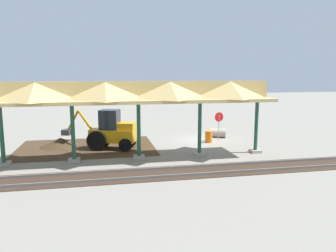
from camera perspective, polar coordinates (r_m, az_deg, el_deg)
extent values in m
plane|color=gray|center=(26.85, 5.89, -2.44)|extent=(120.00, 120.00, 0.00)
cube|color=#42301E|center=(24.73, -13.99, -3.66)|extent=(9.79, 7.00, 0.01)
cube|color=#9E998E|center=(23.31, 14.94, -4.24)|extent=(0.70, 0.70, 0.20)
cylinder|color=#1E4C38|center=(22.98, 15.11, -0.11)|extent=(0.24, 0.24, 3.60)
cube|color=#9E998E|center=(21.84, 5.47, -4.86)|extent=(0.70, 0.70, 0.20)
cylinder|color=#1E4C38|center=(21.50, 5.54, -0.46)|extent=(0.24, 0.24, 3.60)
cube|color=#9E998E|center=(21.05, -5.05, -5.39)|extent=(0.70, 0.70, 0.20)
cylinder|color=#1E4C38|center=(20.69, -5.12, -0.83)|extent=(0.24, 0.24, 3.60)
cube|color=#9E998E|center=(21.00, -16.01, -5.76)|extent=(0.70, 0.70, 0.20)
cylinder|color=#1E4C38|center=(20.63, -16.22, -1.19)|extent=(0.24, 0.24, 3.60)
cube|color=#9E998E|center=(21.70, -26.66, -5.91)|extent=(0.70, 0.70, 0.20)
cylinder|color=#1E4C38|center=(21.35, -26.98, -1.49)|extent=(0.24, 0.24, 3.60)
cube|color=tan|center=(20.39, -16.46, 4.07)|extent=(25.20, 3.20, 0.20)
cube|color=tan|center=(20.35, -16.54, 5.90)|extent=(25.20, 0.20, 1.10)
pyramid|color=tan|center=(21.90, 10.68, 6.32)|extent=(3.60, 3.20, 1.10)
pyramid|color=tan|center=(20.72, 0.32, 6.32)|extent=(3.60, 3.20, 1.10)
pyramid|color=tan|center=(20.28, -10.88, 6.10)|extent=(3.60, 3.20, 1.10)
pyramid|color=tan|center=(20.62, -22.11, 5.64)|extent=(3.60, 3.20, 1.10)
cube|color=slate|center=(19.96, 12.42, -6.45)|extent=(60.00, 0.08, 0.15)
cube|color=slate|center=(18.72, 14.21, -7.58)|extent=(60.00, 0.08, 0.15)
cube|color=#38281E|center=(19.35, 13.27, -7.17)|extent=(60.00, 2.58, 0.03)
cylinder|color=gray|center=(26.69, 8.83, -0.27)|extent=(0.06, 0.06, 2.11)
cylinder|color=red|center=(26.57, 8.88, 1.57)|extent=(0.75, 0.15, 0.76)
cube|color=orange|center=(23.81, -9.59, -1.63)|extent=(3.45, 2.28, 0.90)
cube|color=#1E262D|center=(23.69, -10.12, 1.12)|extent=(1.61, 1.53, 1.40)
cube|color=orange|center=(23.42, -7.24, -0.02)|extent=(1.45, 1.41, 0.50)
cylinder|color=black|center=(24.83, -11.21, -1.87)|extent=(1.42, 0.74, 1.40)
cylinder|color=black|center=(23.50, -12.32, -2.53)|extent=(1.42, 0.74, 1.40)
cylinder|color=black|center=(24.24, -6.64, -2.63)|extent=(0.95, 0.58, 0.90)
cylinder|color=black|center=(23.01, -7.43, -3.28)|extent=(0.95, 0.58, 0.90)
cylinder|color=orange|center=(24.32, -14.30, 1.08)|extent=(1.07, 0.52, 1.41)
cylinder|color=orange|center=(24.70, -16.26, 0.79)|extent=(1.05, 0.50, 1.67)
cube|color=#47474C|center=(25.00, -17.14, -1.00)|extent=(0.83, 0.95, 0.40)
cone|color=#42301E|center=(25.59, -18.18, -3.43)|extent=(6.01, 6.01, 1.33)
cylinder|color=#9E9384|center=(28.08, 8.75, -1.22)|extent=(1.50, 1.25, 0.74)
cylinder|color=black|center=(28.16, 7.44, -1.16)|extent=(0.23, 0.44, 0.48)
cylinder|color=orange|center=(25.96, 7.09, -1.85)|extent=(0.56, 0.56, 0.90)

